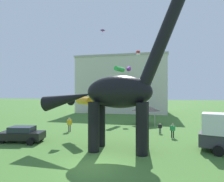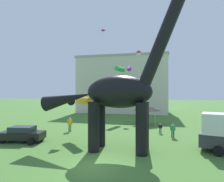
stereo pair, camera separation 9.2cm
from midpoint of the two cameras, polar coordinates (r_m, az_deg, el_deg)
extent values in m
plane|color=#42702D|center=(14.35, -5.03, -20.56)|extent=(240.00, 240.00, 0.00)
cylinder|color=black|center=(17.76, 9.23, -9.69)|extent=(0.96, 0.96, 4.15)
cylinder|color=black|center=(15.95, 8.74, -10.76)|extent=(0.96, 0.96, 4.15)
cylinder|color=black|center=(18.48, -3.33, -9.33)|extent=(0.96, 0.96, 4.15)
cylinder|color=black|center=(16.75, -5.18, -10.26)|extent=(0.96, 0.96, 4.15)
ellipsoid|color=black|center=(16.88, 2.24, -0.24)|extent=(5.68, 2.45, 2.80)
cylinder|color=black|center=(17.17, 14.83, 14.90)|extent=(4.08, 1.05, 8.09)
cone|color=black|center=(18.42, -12.47, -2.23)|extent=(4.99, 1.40, 2.37)
cube|color=black|center=(21.95, -24.45, -11.59)|extent=(4.45, 2.48, 0.72)
cube|color=#232B35|center=(21.84, -24.44, -9.99)|extent=(2.51, 1.94, 0.52)
cylinder|color=black|center=(21.85, -19.68, -12.62)|extent=(0.65, 0.32, 0.62)
cylinder|color=black|center=(20.42, -22.49, -13.49)|extent=(0.65, 0.32, 0.62)
cylinder|color=black|center=(23.65, -26.13, -11.65)|extent=(0.65, 0.32, 0.62)
cylinder|color=black|center=(22.34, -29.11, -12.32)|extent=(0.65, 0.32, 0.62)
cylinder|color=black|center=(19.83, 26.97, -13.60)|extent=(0.84, 0.45, 0.80)
cylinder|color=black|center=(17.85, 28.60, -15.10)|extent=(0.84, 0.45, 0.80)
cylinder|color=#2D3347|center=(24.88, 13.78, -11.13)|extent=(0.10, 0.10, 0.61)
cylinder|color=#2D3347|center=(24.88, 14.12, -11.13)|extent=(0.10, 0.10, 0.61)
cube|color=black|center=(24.79, 13.95, -9.95)|extent=(0.33, 0.20, 0.43)
sphere|color=tan|center=(24.74, 13.95, -9.24)|extent=(0.19, 0.19, 0.19)
cylinder|color=black|center=(24.78, 13.50, -9.90)|extent=(0.08, 0.08, 0.41)
cylinder|color=black|center=(24.79, 14.39, -9.90)|extent=(0.08, 0.08, 0.41)
cylinder|color=#6B6056|center=(25.80, -12.24, -10.46)|extent=(0.14, 0.14, 0.86)
cylinder|color=#6B6056|center=(25.71, -11.81, -10.49)|extent=(0.14, 0.14, 0.86)
cube|color=yellow|center=(25.64, -12.03, -8.86)|extent=(0.47, 0.29, 0.61)
sphere|color=tan|center=(25.58, -12.03, -7.88)|extent=(0.27, 0.27, 0.27)
cylinder|color=yellow|center=(25.75, -12.57, -8.75)|extent=(0.11, 0.11, 0.58)
cylinder|color=yellow|center=(25.52, -11.48, -8.83)|extent=(0.11, 0.11, 0.58)
cylinder|color=black|center=(22.93, 17.11, -11.87)|extent=(0.13, 0.13, 0.75)
cylinder|color=black|center=(22.94, 17.57, -11.86)|extent=(0.13, 0.13, 0.75)
cube|color=green|center=(22.82, 17.34, -10.29)|extent=(0.41, 0.25, 0.53)
sphere|color=tan|center=(22.75, 17.33, -9.33)|extent=(0.23, 0.23, 0.23)
cylinder|color=green|center=(22.80, 16.74, -10.23)|extent=(0.10, 0.10, 0.51)
cylinder|color=green|center=(22.83, 17.93, -10.21)|extent=(0.10, 0.10, 0.51)
cylinder|color=#B2B2B7|center=(32.21, 12.56, -7.32)|extent=(0.06, 0.06, 2.10)
cylinder|color=#B2B2B7|center=(29.53, 12.48, -7.96)|extent=(0.06, 0.06, 2.10)
cylinder|color=#B2B2B7|center=(32.36, 7.74, -7.30)|extent=(0.06, 0.06, 2.10)
cylinder|color=#B2B2B7|center=(29.70, 7.21, -7.92)|extent=(0.06, 0.06, 2.10)
pyramid|color=black|center=(30.77, 10.00, -4.85)|extent=(3.15, 3.15, 0.90)
cylinder|color=green|center=(36.93, 2.41, 6.36)|extent=(1.55, 3.20, 0.86)
cone|color=purple|center=(36.27, 4.87, 6.48)|extent=(1.06, 0.96, 0.91)
cube|color=purple|center=(36.95, -2.53, 17.16)|extent=(0.96, 0.89, 0.15)
cylinder|color=black|center=(36.80, -2.53, 16.41)|extent=(0.01, 0.01, 0.78)
cylinder|color=orange|center=(21.99, -7.82, -2.79)|extent=(2.75, 2.79, 0.86)
cone|color=black|center=(21.39, -11.99, -2.85)|extent=(1.18, 1.18, 0.90)
cube|color=red|center=(39.25, 7.78, 11.07)|extent=(0.79, 0.79, 0.49)
cube|color=white|center=(39.18, 7.79, 10.52)|extent=(0.79, 0.79, 0.49)
cube|color=beige|center=(50.16, 3.44, 1.54)|extent=(21.47, 11.18, 13.25)
cube|color=#ABA396|center=(50.86, 3.43, 9.30)|extent=(21.90, 11.40, 0.50)
camera|label=1|loc=(0.05, -89.85, 0.00)|focal=31.54mm
camera|label=2|loc=(0.05, 90.15, 0.00)|focal=31.54mm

